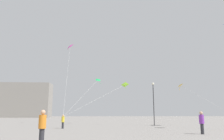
{
  "coord_description": "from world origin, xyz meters",
  "views": [
    {
      "loc": [
        -0.45,
        -6.33,
        1.65
      ],
      "look_at": [
        0.0,
        14.78,
        5.81
      ],
      "focal_mm": 35.7,
      "sensor_mm": 36.0,
      "label": 1
    }
  ],
  "objects_px": {
    "building_left_hall": "(25,100)",
    "person_in_orange": "(42,125)",
    "lamppost_east": "(153,97)",
    "kite_magenta_diamond": "(70,46)",
    "kite_emerald_diamond": "(98,80)",
    "kite_lime_delta": "(123,86)",
    "person_in_yellow": "(63,121)",
    "person_in_purple": "(202,122)",
    "kite_amber_diamond": "(181,85)"
  },
  "relations": [
    {
      "from": "kite_lime_delta",
      "to": "kite_amber_diamond",
      "type": "height_order",
      "value": "kite_lime_delta"
    },
    {
      "from": "building_left_hall",
      "to": "person_in_orange",
      "type": "bearing_deg",
      "value": -69.44
    },
    {
      "from": "kite_magenta_diamond",
      "to": "building_left_hall",
      "type": "xyz_separation_m",
      "value": [
        -29.84,
        62.06,
        -6.04
      ]
    },
    {
      "from": "person_in_orange",
      "to": "kite_amber_diamond",
      "type": "distance_m",
      "value": 24.04
    },
    {
      "from": "person_in_purple",
      "to": "kite_emerald_diamond",
      "type": "xyz_separation_m",
      "value": [
        -9.52,
        19.37,
        6.36
      ]
    },
    {
      "from": "person_in_purple",
      "to": "person_in_orange",
      "type": "distance_m",
      "value": 12.97
    },
    {
      "from": "person_in_purple",
      "to": "kite_amber_diamond",
      "type": "relative_size",
      "value": 0.19
    },
    {
      "from": "kite_magenta_diamond",
      "to": "kite_emerald_diamond",
      "type": "height_order",
      "value": "kite_magenta_diamond"
    },
    {
      "from": "person_in_yellow",
      "to": "kite_emerald_diamond",
      "type": "height_order",
      "value": "kite_emerald_diamond"
    },
    {
      "from": "person_in_yellow",
      "to": "person_in_orange",
      "type": "xyz_separation_m",
      "value": [
        1.46,
        -13.36,
        0.16
      ]
    },
    {
      "from": "person_in_orange",
      "to": "kite_lime_delta",
      "type": "relative_size",
      "value": 0.21
    },
    {
      "from": "person_in_purple",
      "to": "kite_amber_diamond",
      "type": "height_order",
      "value": "kite_amber_diamond"
    },
    {
      "from": "person_in_orange",
      "to": "kite_emerald_diamond",
      "type": "xyz_separation_m",
      "value": [
        1.92,
        25.48,
        6.34
      ]
    },
    {
      "from": "kite_amber_diamond",
      "to": "person_in_yellow",
      "type": "bearing_deg",
      "value": -160.45
    },
    {
      "from": "person_in_orange",
      "to": "lamppost_east",
      "type": "xyz_separation_m",
      "value": [
        10.24,
        19.45,
        2.97
      ]
    },
    {
      "from": "person_in_purple",
      "to": "kite_lime_delta",
      "type": "height_order",
      "value": "kite_lime_delta"
    },
    {
      "from": "person_in_yellow",
      "to": "person_in_orange",
      "type": "height_order",
      "value": "person_in_orange"
    },
    {
      "from": "kite_lime_delta",
      "to": "lamppost_east",
      "type": "distance_m",
      "value": 5.07
    },
    {
      "from": "kite_emerald_diamond",
      "to": "person_in_purple",
      "type": "bearing_deg",
      "value": -63.83
    },
    {
      "from": "kite_magenta_diamond",
      "to": "kite_lime_delta",
      "type": "xyz_separation_m",
      "value": [
        9.18,
        -4.35,
        -7.63
      ]
    },
    {
      "from": "person_in_yellow",
      "to": "kite_lime_delta",
      "type": "bearing_deg",
      "value": -101.35
    },
    {
      "from": "person_in_purple",
      "to": "building_left_hall",
      "type": "bearing_deg",
      "value": 156.94
    },
    {
      "from": "person_in_yellow",
      "to": "person_in_purple",
      "type": "bearing_deg",
      "value": -178.1
    },
    {
      "from": "person_in_purple",
      "to": "kite_emerald_diamond",
      "type": "relative_size",
      "value": 0.14
    },
    {
      "from": "person_in_purple",
      "to": "person_in_orange",
      "type": "relative_size",
      "value": 0.99
    },
    {
      "from": "person_in_orange",
      "to": "kite_emerald_diamond",
      "type": "height_order",
      "value": "kite_emerald_diamond"
    },
    {
      "from": "kite_magenta_diamond",
      "to": "kite_emerald_diamond",
      "type": "distance_m",
      "value": 8.01
    },
    {
      "from": "person_in_yellow",
      "to": "kite_lime_delta",
      "type": "xyz_separation_m",
      "value": [
        7.5,
        8.16,
        5.08
      ]
    },
    {
      "from": "kite_emerald_diamond",
      "to": "kite_amber_diamond",
      "type": "height_order",
      "value": "kite_emerald_diamond"
    },
    {
      "from": "building_left_hall",
      "to": "lamppost_east",
      "type": "relative_size",
      "value": 3.67
    },
    {
      "from": "kite_emerald_diamond",
      "to": "kite_lime_delta",
      "type": "xyz_separation_m",
      "value": [
        4.12,
        -3.96,
        -1.43
      ]
    },
    {
      "from": "kite_magenta_diamond",
      "to": "kite_lime_delta",
      "type": "bearing_deg",
      "value": -25.35
    },
    {
      "from": "person_in_purple",
      "to": "kite_amber_diamond",
      "type": "bearing_deg",
      "value": 116.54
    },
    {
      "from": "person_in_yellow",
      "to": "lamppost_east",
      "type": "bearing_deg",
      "value": -121.27
    },
    {
      "from": "kite_magenta_diamond",
      "to": "kite_lime_delta",
      "type": "relative_size",
      "value": 1.52
    },
    {
      "from": "kite_lime_delta",
      "to": "person_in_yellow",
      "type": "bearing_deg",
      "value": -132.57
    },
    {
      "from": "kite_lime_delta",
      "to": "lamppost_east",
      "type": "height_order",
      "value": "kite_lime_delta"
    },
    {
      "from": "person_in_orange",
      "to": "kite_emerald_diamond",
      "type": "relative_size",
      "value": 0.14
    },
    {
      "from": "kite_emerald_diamond",
      "to": "kite_amber_diamond",
      "type": "distance_m",
      "value": 13.98
    },
    {
      "from": "person_in_purple",
      "to": "lamppost_east",
      "type": "height_order",
      "value": "lamppost_east"
    },
    {
      "from": "kite_magenta_diamond",
      "to": "kite_emerald_diamond",
      "type": "xyz_separation_m",
      "value": [
        5.06,
        -0.39,
        -6.2
      ]
    },
    {
      "from": "person_in_yellow",
      "to": "lamppost_east",
      "type": "xyz_separation_m",
      "value": [
        11.7,
        6.09,
        3.13
      ]
    },
    {
      "from": "person_in_yellow",
      "to": "kite_emerald_diamond",
      "type": "relative_size",
      "value": 0.12
    },
    {
      "from": "person_in_orange",
      "to": "kite_magenta_diamond",
      "type": "xyz_separation_m",
      "value": [
        -3.14,
        25.87,
        12.54
      ]
    },
    {
      "from": "kite_magenta_diamond",
      "to": "lamppost_east",
      "type": "distance_m",
      "value": 17.66
    },
    {
      "from": "kite_emerald_diamond",
      "to": "kite_lime_delta",
      "type": "height_order",
      "value": "kite_emerald_diamond"
    },
    {
      "from": "kite_magenta_diamond",
      "to": "person_in_yellow",
      "type": "bearing_deg",
      "value": -82.34
    },
    {
      "from": "kite_emerald_diamond",
      "to": "kite_magenta_diamond",
      "type": "bearing_deg",
      "value": 175.62
    },
    {
      "from": "kite_emerald_diamond",
      "to": "person_in_yellow",
      "type": "bearing_deg",
      "value": -105.56
    },
    {
      "from": "kite_magenta_diamond",
      "to": "kite_lime_delta",
      "type": "height_order",
      "value": "kite_magenta_diamond"
    }
  ]
}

